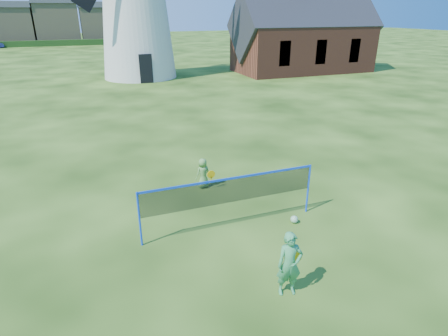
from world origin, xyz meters
TOP-DOWN VIEW (x-y plane):
  - ground at (0.00, 0.00)m, footprint 220.00×220.00m
  - chapel at (17.83, 24.80)m, footprint 13.74×6.66m
  - badminton_net at (0.10, -0.28)m, footprint 5.05×0.05m
  - player_girl at (0.28, -3.19)m, footprint 0.72×0.46m
  - player_boy at (0.17, 2.46)m, footprint 0.65×0.46m
  - play_ball at (1.92, -0.73)m, footprint 0.22×0.22m

SIDE VIEW (x-z plane):
  - ground at x=0.00m, z-range 0.00..0.00m
  - play_ball at x=1.92m, z-range 0.00..0.22m
  - player_boy at x=0.17m, z-range 0.00..1.06m
  - player_girl at x=0.28m, z-range 0.00..1.50m
  - badminton_net at x=0.10m, z-range 0.36..1.91m
  - chapel at x=17.83m, z-range -2.54..9.08m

